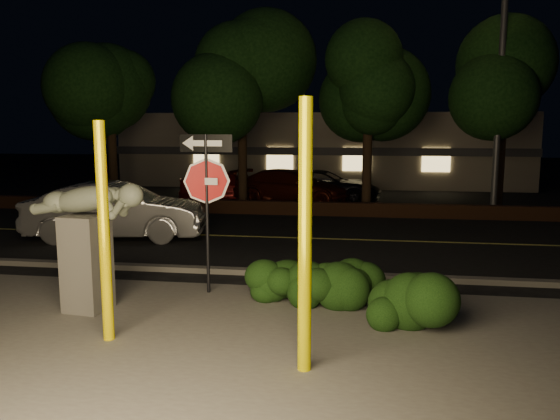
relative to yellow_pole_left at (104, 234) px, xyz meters
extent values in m
plane|color=black|center=(1.40, 11.13, -1.65)|extent=(90.00, 90.00, 0.00)
cube|color=#4C4944|center=(1.40, 0.13, -1.64)|extent=(14.00, 6.00, 0.02)
cube|color=black|center=(1.40, 8.13, -1.64)|extent=(80.00, 8.00, 0.01)
cube|color=#B7B249|center=(1.40, 8.13, -1.63)|extent=(80.00, 0.12, 0.00)
cube|color=#4C4944|center=(1.40, 4.03, -1.59)|extent=(80.00, 0.25, 0.12)
cube|color=#442516|center=(1.40, 12.43, -1.40)|extent=(40.00, 0.35, 0.50)
cube|color=black|center=(1.40, 18.13, -1.64)|extent=(40.00, 12.00, 0.01)
cube|color=slate|center=(1.40, 26.13, 0.35)|extent=(22.00, 10.00, 4.00)
cube|color=#333338|center=(1.40, 21.03, 0.35)|extent=(22.00, 0.20, 0.40)
cube|color=#FFD87F|center=(-4.60, 21.08, -0.05)|extent=(1.40, 0.08, 1.20)
cube|color=#FFD87F|center=(-0.60, 21.08, -0.05)|extent=(1.40, 0.08, 1.20)
cube|color=#FFD87F|center=(3.40, 21.08, -0.05)|extent=(1.40, 0.08, 1.20)
cube|color=#FFD87F|center=(7.40, 21.08, -0.05)|extent=(1.40, 0.08, 1.20)
cylinder|color=black|center=(-6.60, 14.13, 0.23)|extent=(0.36, 0.36, 3.75)
ellipsoid|color=black|center=(-6.60, 14.13, 3.71)|extent=(4.60, 4.60, 4.14)
cylinder|color=black|center=(-1.10, 14.33, 0.48)|extent=(0.36, 0.36, 4.25)
ellipsoid|color=black|center=(-1.10, 14.33, 4.42)|extent=(5.20, 5.20, 4.68)
cylinder|color=black|center=(3.90, 13.93, 0.35)|extent=(0.36, 0.36, 4.00)
ellipsoid|color=black|center=(3.90, 13.93, 4.03)|extent=(4.80, 4.80, 4.32)
cylinder|color=black|center=(8.90, 14.43, 0.30)|extent=(0.36, 0.36, 3.90)
ellipsoid|color=black|center=(8.90, 14.43, 3.79)|extent=(4.40, 4.40, 3.96)
cylinder|color=#FFE100|center=(0.00, 0.00, 0.00)|extent=(0.16, 0.16, 3.30)
cylinder|color=#E2D800|center=(3.03, -0.60, 0.14)|extent=(0.18, 0.18, 3.57)
cylinder|color=black|center=(0.83, 2.54, -0.11)|extent=(0.07, 0.07, 3.07)
cube|color=white|center=(0.83, 2.54, 0.54)|extent=(0.46, 0.07, 0.13)
cube|color=black|center=(0.83, 2.54, 1.26)|extent=(1.04, 0.12, 0.33)
cube|color=white|center=(0.83, 2.54, 1.26)|extent=(0.66, 0.08, 0.13)
cube|color=#4C4944|center=(-0.98, 1.24, -0.80)|extent=(0.74, 0.74, 1.70)
sphere|color=gray|center=(-0.06, 1.12, 0.43)|extent=(0.40, 0.40, 0.40)
ellipsoid|color=black|center=(2.44, 2.20, -1.17)|extent=(2.00, 1.33, 0.96)
ellipsoid|color=black|center=(3.45, 2.19, -1.11)|extent=(1.66, 0.92, 1.08)
ellipsoid|color=black|center=(4.55, 1.31, -1.14)|extent=(1.50, 0.99, 1.01)
cylinder|color=#47474C|center=(8.46, 13.16, 4.01)|extent=(0.23, 0.23, 11.32)
imported|color=#BBBBC0|center=(-3.24, 7.21, -0.82)|extent=(5.23, 2.58, 1.65)
imported|color=maroon|center=(-2.25, 16.02, -0.95)|extent=(4.38, 2.65, 1.39)
imported|color=#411108|center=(0.79, 15.41, -0.92)|extent=(5.33, 3.04, 1.46)
imported|color=black|center=(2.08, 16.11, -0.95)|extent=(5.13, 2.61, 1.39)
camera|label=1|loc=(3.74, -7.40, 1.53)|focal=35.00mm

